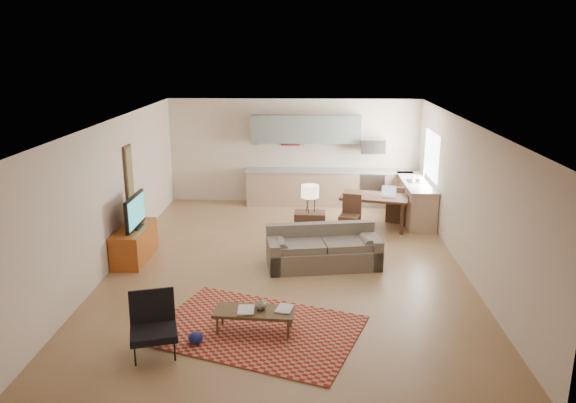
{
  "coord_description": "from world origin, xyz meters",
  "views": [
    {
      "loc": [
        0.39,
        -9.94,
        4.0
      ],
      "look_at": [
        0.0,
        0.3,
        1.15
      ],
      "focal_mm": 35.0,
      "sensor_mm": 36.0,
      "label": 1
    }
  ],
  "objects_px": {
    "sofa": "(323,247)",
    "armchair": "(153,326)",
    "coffee_table": "(254,321)",
    "tv_credenza": "(135,243)",
    "dining_table": "(374,212)",
    "console_table": "(310,229)"
  },
  "relations": [
    {
      "from": "armchair",
      "to": "console_table",
      "type": "relative_size",
      "value": 1.1
    },
    {
      "from": "armchair",
      "to": "console_table",
      "type": "xyz_separation_m",
      "value": [
        2.08,
        4.28,
        -0.04
      ]
    },
    {
      "from": "sofa",
      "to": "armchair",
      "type": "relative_size",
      "value": 2.69
    },
    {
      "from": "tv_credenza",
      "to": "armchair",
      "type": "bearing_deg",
      "value": -69.17
    },
    {
      "from": "sofa",
      "to": "dining_table",
      "type": "height_order",
      "value": "same"
    },
    {
      "from": "coffee_table",
      "to": "armchair",
      "type": "xyz_separation_m",
      "value": [
        -1.28,
        -0.63,
        0.23
      ]
    },
    {
      "from": "armchair",
      "to": "sofa",
      "type": "bearing_deg",
      "value": 37.1
    },
    {
      "from": "coffee_table",
      "to": "dining_table",
      "type": "distance_m",
      "value": 5.43
    },
    {
      "from": "coffee_table",
      "to": "tv_credenza",
      "type": "xyz_separation_m",
      "value": [
        -2.59,
        2.8,
        0.15
      ]
    },
    {
      "from": "tv_credenza",
      "to": "dining_table",
      "type": "height_order",
      "value": "dining_table"
    },
    {
      "from": "tv_credenza",
      "to": "coffee_table",
      "type": "bearing_deg",
      "value": -47.21
    },
    {
      "from": "tv_credenza",
      "to": "console_table",
      "type": "relative_size",
      "value": 1.89
    },
    {
      "from": "armchair",
      "to": "tv_credenza",
      "type": "relative_size",
      "value": 0.58
    },
    {
      "from": "coffee_table",
      "to": "dining_table",
      "type": "bearing_deg",
      "value": 69.03
    },
    {
      "from": "sofa",
      "to": "tv_credenza",
      "type": "bearing_deg",
      "value": 166.73
    },
    {
      "from": "dining_table",
      "to": "coffee_table",
      "type": "bearing_deg",
      "value": -100.73
    },
    {
      "from": "console_table",
      "to": "coffee_table",
      "type": "bearing_deg",
      "value": -101.68
    },
    {
      "from": "armchair",
      "to": "coffee_table",
      "type": "bearing_deg",
      "value": 9.54
    },
    {
      "from": "coffee_table",
      "to": "console_table",
      "type": "distance_m",
      "value": 3.74
    },
    {
      "from": "coffee_table",
      "to": "sofa",
      "type": "bearing_deg",
      "value": 71.18
    },
    {
      "from": "coffee_table",
      "to": "dining_table",
      "type": "height_order",
      "value": "dining_table"
    },
    {
      "from": "armchair",
      "to": "dining_table",
      "type": "xyz_separation_m",
      "value": [
        3.53,
        5.57,
        -0.03
      ]
    }
  ]
}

